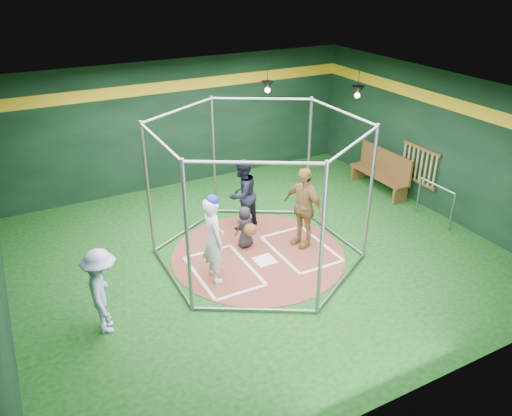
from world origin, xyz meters
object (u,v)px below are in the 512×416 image
batter_figure (214,238)px  umpire (242,194)px  visitor_leopard (303,207)px  dugout_bench (382,170)px

batter_figure → umpire: batter_figure is taller
visitor_leopard → umpire: visitor_leopard is taller
umpire → dugout_bench: (4.39, 0.16, -0.29)m
batter_figure → umpire: 2.22m
visitor_leopard → umpire: (-0.83, 1.34, -0.06)m
batter_figure → visitor_leopard: bearing=8.3°
batter_figure → dugout_bench: size_ratio=0.94×
batter_figure → visitor_leopard: size_ratio=1.01×
batter_figure → visitor_leopard: (2.29, 0.33, 0.00)m
umpire → visitor_leopard: bearing=97.3°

